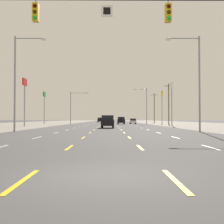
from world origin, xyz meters
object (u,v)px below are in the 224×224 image
Objects in this scene: suv_center_turn_nearest at (108,121)px; pole_sign_right_row_2 at (162,100)px; sedan_center_turn_near at (110,121)px; pole_sign_left_row_2 at (44,99)px; streetlight_right_row_0 at (196,77)px; suv_inner_right_mid at (121,120)px; streetlight_left_row_1 at (73,105)px; pole_sign_left_row_1 at (25,90)px; streetlight_left_row_0 at (18,77)px; suv_inner_left_far at (100,120)px; pole_sign_right_row_1 at (172,93)px; streetlight_right_row_1 at (145,104)px; hatchback_far_right_midfar at (133,121)px.

suv_center_turn_nearest is 43.00m from pole_sign_right_row_2.
sedan_center_turn_near is (0.32, 30.09, -0.27)m from suv_center_turn_nearest.
pole_sign_left_row_2 is 53.10m from streetlight_right_row_0.
streetlight_left_row_1 reaches higher than suv_inner_right_mid.
pole_sign_right_row_2 reaches higher than pole_sign_left_row_1.
streetlight_left_row_0 is (7.61, -45.55, -0.74)m from pole_sign_left_row_2.
suv_inner_left_far is 86.61m from streetlight_right_row_0.
suv_inner_left_far is at bearing 81.92° from streetlight_left_row_1.
suv_inner_left_far is 0.56× the size of pole_sign_left_row_2.
suv_center_turn_nearest is at bearing -73.02° from streetlight_left_row_1.
pole_sign_right_row_2 reaches higher than suv_inner_left_far.
pole_sign_right_row_1 is 0.90× the size of streetlight_left_row_0.
streetlight_right_row_0 is at bearing -90.01° from streetlight_right_row_1.
pole_sign_left_row_1 is 1.04× the size of streetlight_left_row_1.
pole_sign_left_row_1 is 23.85m from pole_sign_left_row_2.
pole_sign_right_row_1 is at bearing -69.98° from hatchback_far_right_midfar.
suv_center_turn_nearest is 1.09× the size of sedan_center_turn_near.
streetlight_right_row_1 reaches higher than pole_sign_left_row_2.
pole_sign_left_row_1 reaches higher than streetlight_left_row_1.
hatchback_far_right_midfar reaches higher than sedan_center_turn_near.
pole_sign_right_row_2 is (8.96, 3.32, 6.41)m from hatchback_far_right_midfar.
streetlight_left_row_0 is at bearing -90.40° from streetlight_left_row_1.
streetlight_left_row_0 is 19.66m from streetlight_right_row_0.
pole_sign_right_row_2 is 58.66m from streetlight_left_row_0.
pole_sign_right_row_2 is (15.90, 39.47, 6.16)m from suv_center_turn_nearest.
suv_center_turn_nearest is 30.09m from sedan_center_turn_near.
streetlight_right_row_1 is (27.28, -1.28, -1.20)m from pole_sign_left_row_2.
streetlight_left_row_0 is 1.09× the size of streetlight_right_row_1.
streetlight_left_row_1 is (-16.40, -5.14, 4.36)m from hatchback_far_right_midfar.
pole_sign_left_row_2 is at bearing 120.91° from streetlight_right_row_0.
streetlight_right_row_1 reaches higher than streetlight_left_row_1.
pole_sign_right_row_2 reaches higher than pole_sign_left_row_2.
sedan_center_turn_near is at bearing -84.63° from suv_inner_left_far.
streetlight_left_row_0 reaches higher than sedan_center_turn_near.
suv_inner_right_mid and suv_inner_left_far have the same top height.
pole_sign_right_row_2 is 26.82m from streetlight_left_row_1.
sedan_center_turn_near is at bearing -174.47° from streetlight_right_row_1.
pole_sign_right_row_2 is at bearing 68.06° from suv_center_turn_nearest.
pole_sign_left_row_1 is 0.85× the size of streetlight_right_row_0.
pole_sign_right_row_1 is (31.26, -15.17, 0.36)m from pole_sign_left_row_2.
streetlight_right_row_1 reaches higher than suv_center_turn_nearest.
suv_inner_right_mid is at bearing 74.18° from streetlight_left_row_0.
pole_sign_left_row_1 is 1.02× the size of pole_sign_left_row_2.
streetlight_right_row_0 is (9.88, -13.26, 5.00)m from suv_center_turn_nearest.
sedan_center_turn_near is at bearing -5.41° from streetlight_left_row_1.
pole_sign_right_row_2 is 1.14× the size of streetlight_left_row_1.
pole_sign_left_row_2 is (-13.76, -39.85, 5.69)m from suv_inner_left_far.
streetlight_right_row_1 is (25.45, 22.49, -1.31)m from pole_sign_left_row_1.
sedan_center_turn_near is 0.51× the size of pole_sign_left_row_2.
streetlight_right_row_0 is (-6.01, -52.73, -1.16)m from pole_sign_right_row_2.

